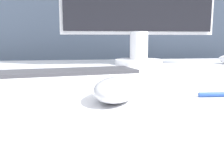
# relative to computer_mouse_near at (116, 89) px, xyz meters

# --- Properties ---
(partition_panel) EXTENTS (5.00, 0.03, 1.10)m
(partition_panel) POSITION_rel_computer_mouse_near_xyz_m (0.03, 0.99, -0.23)
(partition_panel) COLOR #333D4C
(partition_panel) RESTS_ON ground_plane
(computer_mouse_near) EXTENTS (0.10, 0.14, 0.04)m
(computer_mouse_near) POSITION_rel_computer_mouse_near_xyz_m (0.00, 0.00, 0.00)
(computer_mouse_near) COLOR silver
(computer_mouse_near) RESTS_ON desk
(keyboard) EXTENTS (0.40, 0.18, 0.02)m
(keyboard) POSITION_rel_computer_mouse_near_xyz_m (-0.10, 0.23, -0.01)
(keyboard) COLOR white
(keyboard) RESTS_ON desk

